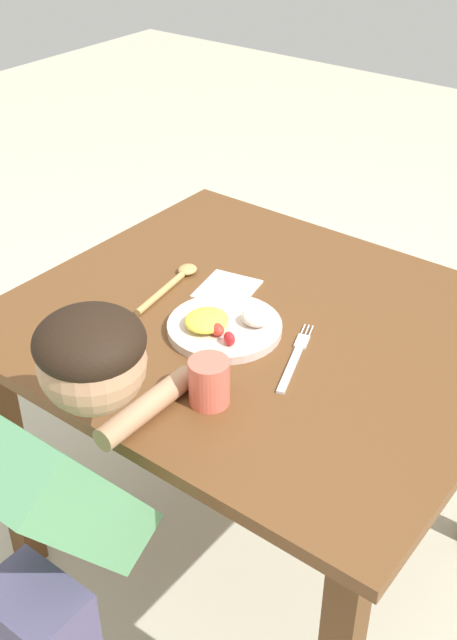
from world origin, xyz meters
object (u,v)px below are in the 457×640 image
plate (223,326)px  spoon (173,282)px  person (66,549)px  fork (295,358)px  drinking_cup (209,382)px

plate → spoon: bearing=158.8°
person → fork: bearing=77.4°
plate → drinking_cup: (0.11, -0.19, 0.03)m
drinking_cup → person: person is taller
fork → spoon: size_ratio=0.98×
drinking_cup → person: bearing=-101.0°
spoon → drinking_cup: (0.32, -0.27, 0.04)m
fork → spoon: 0.37m
fork → drinking_cup: bearing=145.6°
drinking_cup → spoon: bearing=139.8°
plate → drinking_cup: size_ratio=2.65×
plate → spoon: plate is taller
fork → spoon: (-0.37, 0.07, 0.01)m
plate → fork: (0.17, 0.01, -0.01)m
fork → drinking_cup: (-0.05, -0.20, 0.04)m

